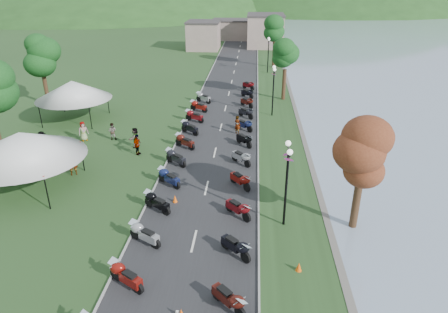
{
  "coord_description": "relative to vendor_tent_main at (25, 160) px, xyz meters",
  "views": [
    {
      "loc": [
        3.0,
        -1.81,
        13.31
      ],
      "look_at": [
        1.02,
        24.47,
        1.3
      ],
      "focal_mm": 32.0,
      "sensor_mm": 36.0,
      "label": 1
    }
  ],
  "objects": [
    {
      "name": "pedestrian_a",
      "position": [
        2.25,
        1.98,
        -2.0
      ],
      "size": [
        0.83,
        0.76,
        1.84
      ],
      "primitive_type": "imported",
      "rotation": [
        0.0,
        0.0,
        0.52
      ],
      "color": "slate",
      "rests_on": "ground"
    },
    {
      "name": "pedestrian_c",
      "position": [
        -1.84,
        5.67,
        -2.0
      ],
      "size": [
        1.25,
        1.08,
        1.83
      ],
      "primitive_type": "imported",
      "rotation": [
        0.0,
        0.0,
        5.67
      ],
      "color": "slate",
      "rests_on": "ground"
    },
    {
      "name": "pedestrian_b",
      "position": [
        2.82,
        8.92,
        -2.0
      ],
      "size": [
        0.78,
        0.48,
        1.54
      ],
      "primitive_type": "imported",
      "rotation": [
        0.0,
        0.0,
        3.23
      ],
      "color": "slate",
      "rests_on": "ground"
    },
    {
      "name": "moto_row_left",
      "position": [
        9.48,
        -2.41,
        -1.45
      ],
      "size": [
        2.6,
        48.6,
        1.1
      ],
      "primitive_type": null,
      "color": "#331411",
      "rests_on": "ground"
    },
    {
      "name": "vendor_tent_side",
      "position": [
        -2.45,
        13.73,
        0.0
      ],
      "size": [
        4.86,
        4.86,
        4.0
      ],
      "primitive_type": null,
      "color": "silver",
      "rests_on": "ground"
    },
    {
      "name": "hills_backdrop",
      "position": [
        12.13,
        178.68,
        -2.0
      ],
      "size": [
        360.0,
        120.0,
        76.0
      ],
      "primitive_type": null,
      "color": "#285621",
      "rests_on": "ground"
    },
    {
      "name": "far_building",
      "position": [
        10.13,
        63.68,
        0.5
      ],
      "size": [
        18.0,
        16.0,
        5.0
      ],
      "primitive_type": "cube",
      "color": "gray",
      "rests_on": "ground"
    },
    {
      "name": "road",
      "position": [
        12.13,
        18.68,
        -1.99
      ],
      "size": [
        7.0,
        120.0,
        0.02
      ],
      "primitive_type": "cube",
      "color": "#2A2A2C",
      "rests_on": "ground"
    },
    {
      "name": "moto_row_right",
      "position": [
        14.41,
        4.72,
        -1.45
      ],
      "size": [
        2.6,
        46.62,
        1.1
      ],
      "primitive_type": null,
      "color": "#331411",
      "rests_on": "ground"
    },
    {
      "name": "tree_lakeside",
      "position": [
        21.12,
        -3.19,
        1.63
      ],
      "size": [
        2.61,
        2.61,
        7.25
      ],
      "primitive_type": null,
      "color": "#1A561C",
      "rests_on": "ground"
    },
    {
      "name": "vendor_tent_main",
      "position": [
        0.0,
        0.0,
        0.0
      ],
      "size": [
        5.41,
        5.41,
        4.0
      ],
      "primitive_type": null,
      "color": "silver",
      "rests_on": "ground"
    }
  ]
}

